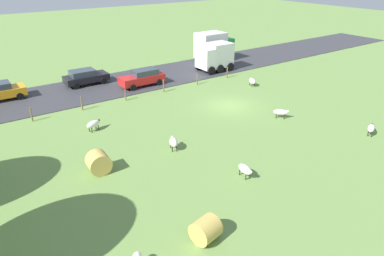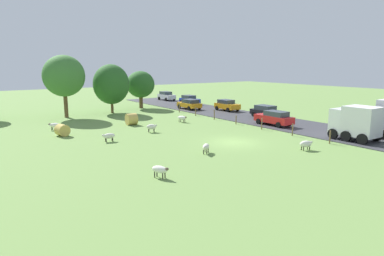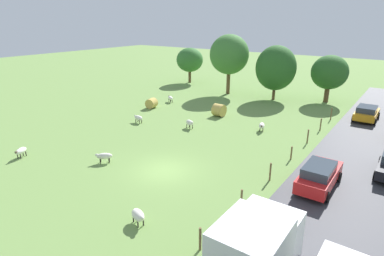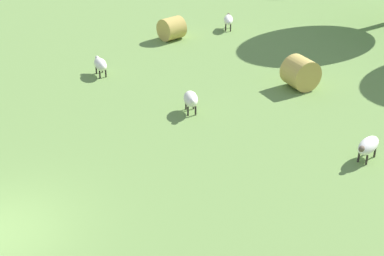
% 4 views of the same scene
% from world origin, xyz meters
% --- Properties ---
extents(ground_plane, '(160.00, 160.00, 0.00)m').
position_xyz_m(ground_plane, '(0.00, 0.00, 0.00)').
color(ground_plane, '#6B8E47').
extents(road_strip, '(8.00, 80.00, 0.06)m').
position_xyz_m(road_strip, '(11.45, 0.00, 0.03)').
color(road_strip, '#38383D').
rests_on(road_strip, ground_plane).
extents(sheep_0, '(1.22, 0.61, 0.77)m').
position_xyz_m(sheep_0, '(-9.15, 6.74, 0.52)').
color(sheep_0, silver).
rests_on(sheep_0, ground_plane).
extents(sheep_1, '(1.19, 0.89, 0.80)m').
position_xyz_m(sheep_1, '(2.87, -5.51, 0.52)').
color(sheep_1, silver).
rests_on(sheep_1, ground_plane).
extents(sheep_2, '(1.15, 0.85, 0.84)m').
position_xyz_m(sheep_2, '(-3.90, 8.37, 0.56)').
color(sheep_2, silver).
rests_on(sheep_2, ground_plane).
extents(sheep_3, '(0.89, 1.30, 0.79)m').
position_xyz_m(sheep_3, '(2.09, 11.70, 0.53)').
color(sheep_3, white).
rests_on(sheep_3, ground_plane).
extents(sheep_4, '(0.89, 1.22, 0.77)m').
position_xyz_m(sheep_4, '(-10.35, -4.67, 0.54)').
color(sheep_4, white).
rests_on(sheep_4, ground_plane).
extents(sheep_5, '(1.16, 1.11, 0.76)m').
position_xyz_m(sheep_5, '(-4.44, -1.60, 0.53)').
color(sheep_5, silver).
rests_on(sheep_5, ground_plane).
extents(sheep_6, '(1.20, 1.01, 0.80)m').
position_xyz_m(sheep_6, '(-11.84, 15.18, 0.55)').
color(sheep_6, white).
rests_on(sheep_6, ground_plane).
extents(hay_bale_0, '(1.36, 1.33, 1.15)m').
position_xyz_m(hay_bale_0, '(-11.93, 11.76, 0.58)').
color(hay_bale_0, tan).
rests_on(hay_bale_0, ground_plane).
extents(hay_bale_1, '(1.22, 1.40, 1.34)m').
position_xyz_m(hay_bale_1, '(-3.71, 13.55, 0.67)').
color(hay_bale_1, tan).
rests_on(hay_bale_1, ground_plane).
extents(tree_0, '(5.10, 5.10, 6.95)m').
position_xyz_m(tree_0, '(-1.75, 24.14, 4.12)').
color(tree_0, brown).
rests_on(tree_0, ground_plane).
extents(tree_1, '(5.33, 5.33, 8.13)m').
position_xyz_m(tree_1, '(-8.32, 23.69, 5.43)').
color(tree_1, brown).
rests_on(tree_1, ground_plane).
extents(tree_2, '(4.31, 4.31, 5.63)m').
position_xyz_m(tree_2, '(-17.59, 27.31, 3.69)').
color(tree_2, brown).
rests_on(tree_2, ground_plane).
extents(tree_3, '(4.42, 4.42, 5.88)m').
position_xyz_m(tree_3, '(4.18, 26.78, 3.76)').
color(tree_3, brown).
rests_on(tree_3, ground_plane).
extents(fence_post_0, '(0.12, 0.12, 1.18)m').
position_xyz_m(fence_post_0, '(6.56, -5.27, 0.59)').
color(fence_post_0, brown).
rests_on(fence_post_0, ground_plane).
extents(fence_post_1, '(0.12, 0.12, 1.22)m').
position_xyz_m(fence_post_1, '(6.56, -1.19, 0.61)').
color(fence_post_1, brown).
rests_on(fence_post_1, ground_plane).
extents(fence_post_2, '(0.12, 0.12, 1.26)m').
position_xyz_m(fence_post_2, '(6.56, 2.89, 0.63)').
color(fence_post_2, brown).
rests_on(fence_post_2, ground_plane).
extents(fence_post_3, '(0.12, 0.12, 1.04)m').
position_xyz_m(fence_post_3, '(6.56, 6.96, 0.52)').
color(fence_post_3, brown).
rests_on(fence_post_3, ground_plane).
extents(fence_post_4, '(0.12, 0.12, 1.23)m').
position_xyz_m(fence_post_4, '(6.56, 11.04, 0.61)').
color(fence_post_4, brown).
rests_on(fence_post_4, ground_plane).
extents(fence_post_5, '(0.12, 0.12, 1.18)m').
position_xyz_m(fence_post_5, '(6.56, 15.11, 0.59)').
color(fence_post_5, brown).
rests_on(fence_post_5, ground_plane).
extents(fence_post_6, '(0.12, 0.12, 1.30)m').
position_xyz_m(fence_post_6, '(6.56, 19.19, 0.65)').
color(fence_post_6, brown).
rests_on(fence_post_6, ground_plane).
extents(truck_1, '(2.65, 3.97, 3.16)m').
position_xyz_m(truck_1, '(9.51, -5.87, 1.74)').
color(truck_1, white).
rests_on(truck_1, road_strip).
extents(car_0, '(2.01, 4.60, 1.65)m').
position_xyz_m(car_0, '(9.42, 3.67, 0.92)').
color(car_0, red).
rests_on(car_0, road_strip).
extents(car_2, '(2.18, 4.18, 1.54)m').
position_xyz_m(car_2, '(9.59, 20.95, 0.86)').
color(car_2, orange).
rests_on(car_2, road_strip).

